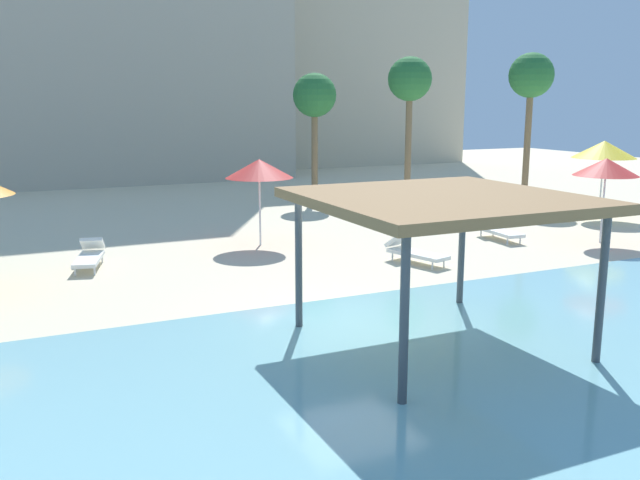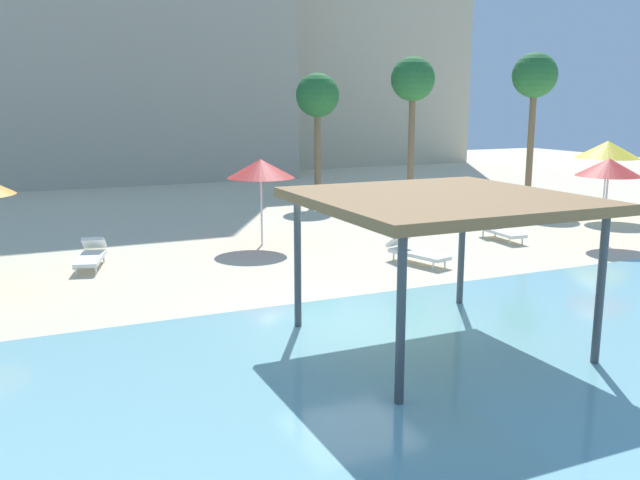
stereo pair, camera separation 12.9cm
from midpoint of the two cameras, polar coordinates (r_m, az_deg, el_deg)
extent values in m
plane|color=beige|center=(13.99, 2.30, -6.80)|extent=(80.00, 80.00, 0.00)
cube|color=#7AB7C1|center=(9.96, 16.73, -15.06)|extent=(44.00, 13.50, 0.04)
cylinder|color=#42474C|center=(13.23, -2.07, -2.02)|extent=(0.14, 0.14, 2.60)
cylinder|color=#42474C|center=(15.11, 11.52, -0.54)|extent=(0.14, 0.14, 2.60)
cylinder|color=#42474C|center=(9.92, 6.67, -6.74)|extent=(0.14, 0.14, 2.60)
cylinder|color=#42474C|center=(12.31, 22.19, -3.91)|extent=(0.14, 0.14, 2.60)
cube|color=olive|center=(12.22, 9.82, 3.33)|extent=(4.55, 4.55, 0.18)
cylinder|color=silver|center=(23.19, 22.40, 2.38)|extent=(0.06, 0.06, 2.12)
cone|color=red|center=(23.04, 22.65, 5.65)|extent=(1.98, 1.98, 0.55)
cylinder|color=silver|center=(28.25, 22.31, 4.05)|extent=(0.06, 0.06, 2.29)
cone|color=yellow|center=(28.12, 22.54, 7.01)|extent=(2.36, 2.36, 0.65)
cylinder|color=silver|center=(21.17, -5.22, 2.37)|extent=(0.06, 0.06, 2.10)
cone|color=red|center=(21.00, -5.28, 5.97)|extent=(2.08, 2.08, 0.57)
cylinder|color=white|center=(22.30, 16.23, -0.02)|extent=(0.05, 0.05, 0.22)
cylinder|color=white|center=(22.02, 15.23, -0.11)|extent=(0.05, 0.05, 0.22)
cylinder|color=white|center=(23.44, 14.12, 0.63)|extent=(0.05, 0.05, 0.22)
cylinder|color=white|center=(23.17, 13.14, 0.55)|extent=(0.05, 0.05, 0.22)
cube|color=white|center=(22.70, 14.68, 0.67)|extent=(0.72, 1.84, 0.10)
cube|color=white|center=(23.25, 13.65, 1.66)|extent=(0.63, 0.55, 0.40)
cylinder|color=white|center=(18.53, -18.52, -2.46)|extent=(0.05, 0.05, 0.22)
cylinder|color=white|center=(18.61, -19.98, -2.50)|extent=(0.05, 0.05, 0.22)
cylinder|color=white|center=(19.92, -17.92, -1.47)|extent=(0.05, 0.05, 0.22)
cylinder|color=white|center=(19.99, -19.28, -1.52)|extent=(0.05, 0.05, 0.22)
cube|color=white|center=(19.23, -18.94, -1.51)|extent=(1.05, 1.89, 0.10)
cube|color=white|center=(19.89, -18.67, -0.26)|extent=(0.71, 0.65, 0.40)
cylinder|color=white|center=(18.72, 10.12, -1.90)|extent=(0.05, 0.05, 0.22)
cylinder|color=white|center=(18.35, 9.18, -2.13)|extent=(0.05, 0.05, 0.22)
cylinder|color=white|center=(19.62, 6.84, -1.18)|extent=(0.05, 0.05, 0.22)
cylinder|color=white|center=(19.27, 5.88, -1.39)|extent=(0.05, 0.05, 0.22)
cube|color=white|center=(18.95, 7.98, -1.17)|extent=(1.08, 1.90, 0.10)
cube|color=white|center=(19.37, 6.35, -0.02)|extent=(0.72, 0.66, 0.40)
cylinder|color=brown|center=(31.16, 16.81, 7.67)|extent=(0.28, 0.28, 5.13)
sphere|color=#286B33|center=(31.13, 17.13, 13.03)|extent=(1.90, 1.90, 1.90)
cylinder|color=brown|center=(30.36, -0.58, 7.28)|extent=(0.28, 0.28, 4.31)
sphere|color=#286B33|center=(30.28, -0.59, 12.02)|extent=(1.90, 1.90, 1.90)
cylinder|color=brown|center=(30.47, 7.26, 7.85)|extent=(0.28, 0.28, 4.99)
sphere|color=#286B33|center=(30.42, 7.40, 13.21)|extent=(1.90, 1.90, 1.90)
cube|color=beige|center=(51.66, 0.57, 17.26)|extent=(17.18, 10.24, 19.13)
camera|label=1|loc=(0.06, -90.24, -0.05)|focal=38.29mm
camera|label=2|loc=(0.06, 89.76, 0.05)|focal=38.29mm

